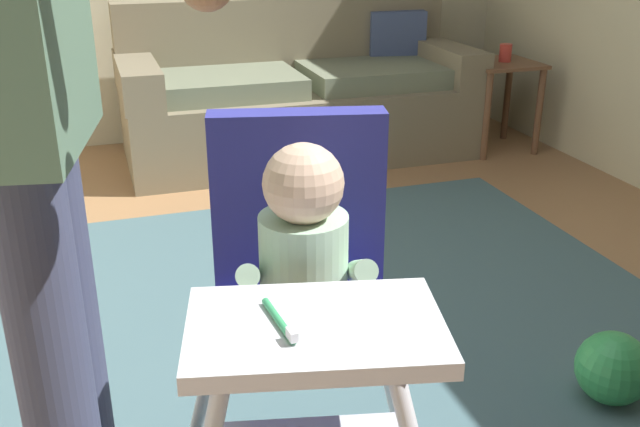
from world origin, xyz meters
TOP-DOWN VIEW (x-y plane):
  - ground at (0.00, 0.00)m, footprint 5.66×6.70m
  - area_rug at (0.14, 0.05)m, footprint 2.37×2.49m
  - couch at (0.55, 2.06)m, footprint 1.98×0.86m
  - high_chair at (-0.25, -0.68)m, footprint 0.72×0.81m
  - adult_standing at (-0.71, -0.59)m, footprint 0.51×0.56m
  - toy_ball at (0.72, -0.50)m, footprint 0.21×0.21m
  - side_table at (1.68, 1.75)m, footprint 0.40×0.40m
  - sippy_cup at (1.70, 1.75)m, footprint 0.07×0.07m

SIDE VIEW (x-z plane):
  - ground at x=0.00m, z-range -0.10..0.00m
  - area_rug at x=0.14m, z-range 0.00..0.01m
  - toy_ball at x=0.72m, z-range 0.00..0.21m
  - couch at x=0.55m, z-range -0.10..0.76m
  - side_table at x=1.68m, z-range 0.12..0.64m
  - sippy_cup at x=1.70m, z-range 0.52..0.62m
  - high_chair at x=-0.25m, z-range 0.17..1.11m
  - adult_standing at x=-0.71m, z-range 0.11..1.81m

